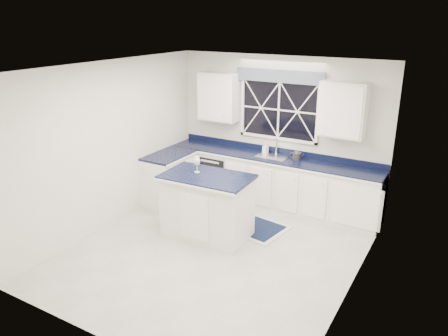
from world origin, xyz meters
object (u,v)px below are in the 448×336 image
Objects in this scene: dishwasher at (219,174)px; island at (207,206)px; soap_bottle at (266,148)px; kettle at (297,155)px; faucet at (276,146)px; wine_glass at (197,161)px.

dishwasher is 1.76m from island.
soap_bottle is (0.17, 1.77, 0.52)m from island.
island is 1.85m from soap_bottle.
island is 1.93m from kettle.
wine_glass is (-0.58, -1.75, 0.10)m from faucet.
kettle is (0.82, 1.67, 0.51)m from island.
dishwasher is 4.32× the size of soap_bottle.
dishwasher is 3.20× the size of wine_glass.
faucet is 0.21× the size of island.
dishwasher is at bearing -169.22° from soap_bottle.
dishwasher is 1.67m from kettle.
kettle reaches higher than dishwasher.
wine_glass is at bearing -102.35° from soap_bottle.
faucet is at bearing 10.02° from dishwasher.
soap_bottle is at bearing 82.39° from island.
island is at bearing -13.00° from wine_glass.
dishwasher is 1.11m from soap_bottle.
soap_bottle is at bearing 10.78° from dishwasher.
kettle is at bearing -8.64° from soap_bottle.
faucet reaches higher than island.
kettle is 0.66m from soap_bottle.
wine_glass reaches higher than island.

